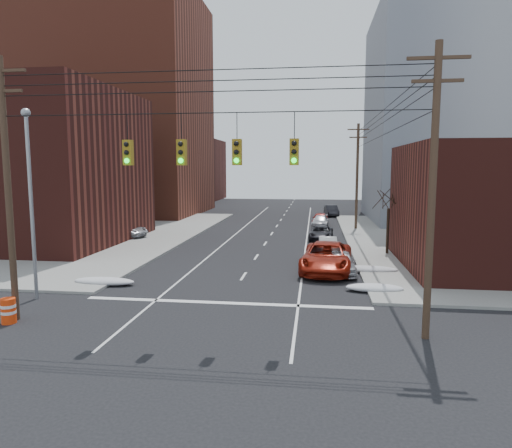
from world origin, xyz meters
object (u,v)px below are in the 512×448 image
(construction_barrel, at_px, (8,310))
(parked_car_d, at_px, (320,221))
(parked_car_a, at_px, (341,263))
(parked_car_f, at_px, (331,211))
(lot_car_c, at_px, (67,227))
(parked_car_b, at_px, (328,246))
(lot_car_b, at_px, (125,230))
(lot_car_d, at_px, (106,223))
(parked_car_c, at_px, (321,233))
(lot_car_a, at_px, (119,231))
(parked_car_e, at_px, (320,219))
(red_pickup, at_px, (327,257))

(construction_barrel, bearing_deg, parked_car_d, 68.21)
(parked_car_a, distance_m, parked_car_f, 34.08)
(parked_car_d, distance_m, parked_car_f, 11.83)
(lot_car_c, relative_size, construction_barrel, 4.77)
(parked_car_b, distance_m, construction_barrel, 22.19)
(lot_car_b, distance_m, lot_car_d, 5.28)
(parked_car_b, relative_size, parked_car_c, 0.86)
(lot_car_c, bearing_deg, parked_car_a, -140.47)
(lot_car_a, relative_size, lot_car_b, 0.84)
(parked_car_b, distance_m, parked_car_e, 17.81)
(lot_car_d, bearing_deg, parked_car_b, -103.07)
(lot_car_a, distance_m, lot_car_d, 5.72)
(parked_car_d, bearing_deg, lot_car_b, -145.76)
(red_pickup, bearing_deg, lot_car_b, 152.57)
(parked_car_f, distance_m, construction_barrel, 47.39)
(lot_car_a, bearing_deg, lot_car_d, 29.53)
(parked_car_a, height_order, lot_car_c, lot_car_c)
(parked_car_d, distance_m, lot_car_c, 25.96)
(parked_car_c, distance_m, parked_car_d, 9.06)
(red_pickup, relative_size, construction_barrel, 6.13)
(parked_car_e, relative_size, lot_car_d, 0.90)
(parked_car_a, bearing_deg, construction_barrel, -146.11)
(parked_car_a, xyz_separation_m, lot_car_c, (-24.86, 12.06, 0.18))
(parked_car_f, bearing_deg, red_pickup, -98.91)
(red_pickup, relative_size, lot_car_a, 1.67)
(parked_car_b, height_order, lot_car_c, lot_car_c)
(parked_car_d, height_order, lot_car_c, lot_car_c)
(parked_car_b, xyz_separation_m, parked_car_f, (1.17, 27.56, 0.10))
(parked_car_f, xyz_separation_m, lot_car_c, (-25.43, -22.02, 0.16))
(lot_car_d, bearing_deg, parked_car_a, -115.10)
(lot_car_a, height_order, lot_car_c, lot_car_c)
(parked_car_d, bearing_deg, red_pickup, -85.15)
(lot_car_b, xyz_separation_m, lot_car_d, (-3.61, 3.86, 0.12))
(parked_car_f, relative_size, lot_car_a, 1.13)
(parked_car_d, relative_size, parked_car_e, 1.05)
(lot_car_c, bearing_deg, parked_car_e, -87.35)
(red_pickup, relative_size, parked_car_c, 1.48)
(parked_car_c, xyz_separation_m, lot_car_c, (-23.83, -1.25, 0.27))
(parked_car_a, bearing_deg, parked_car_f, 85.65)
(parked_car_f, distance_m, lot_car_c, 33.64)
(parked_car_c, xyz_separation_m, parked_car_e, (0.00, 11.02, 0.08))
(parked_car_a, distance_m, parked_car_c, 13.35)
(lot_car_b, bearing_deg, parked_car_f, -19.87)
(parked_car_e, relative_size, parked_car_f, 0.92)
(parked_car_a, xyz_separation_m, parked_car_d, (-1.03, 22.36, -0.09))
(red_pickup, distance_m, lot_car_b, 21.57)
(parked_car_a, height_order, parked_car_f, parked_car_f)
(lot_car_d, xyz_separation_m, construction_barrel, (8.39, -26.74, -0.37))
(parked_car_d, xyz_separation_m, parked_car_e, (0.00, 1.96, 0.07))
(parked_car_c, xyz_separation_m, parked_car_f, (1.60, 20.77, 0.11))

